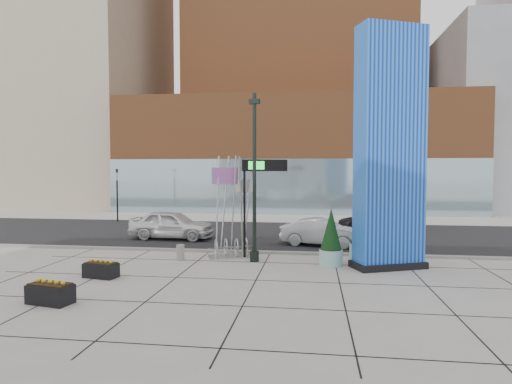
# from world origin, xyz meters

# --- Properties ---
(ground) EXTENTS (160.00, 160.00, 0.00)m
(ground) POSITION_xyz_m (0.00, 0.00, 0.00)
(ground) COLOR #9E9991
(ground) RESTS_ON ground
(street_asphalt) EXTENTS (80.00, 12.00, 0.02)m
(street_asphalt) POSITION_xyz_m (0.00, 10.00, 0.01)
(street_asphalt) COLOR black
(street_asphalt) RESTS_ON ground
(curb_edge) EXTENTS (80.00, 0.30, 0.12)m
(curb_edge) POSITION_xyz_m (0.00, 4.00, 0.06)
(curb_edge) COLOR gray
(curb_edge) RESTS_ON ground
(tower_podium) EXTENTS (34.00, 10.00, 11.00)m
(tower_podium) POSITION_xyz_m (1.00, 27.00, 5.50)
(tower_podium) COLOR brown
(tower_podium) RESTS_ON ground
(tower_glass_front) EXTENTS (34.00, 0.60, 5.00)m
(tower_glass_front) POSITION_xyz_m (1.00, 22.20, 2.50)
(tower_glass_front) COLOR #8CA5B2
(tower_glass_front) RESTS_ON ground
(building_beige_left) EXTENTS (18.00, 20.00, 34.00)m
(building_beige_left) POSITION_xyz_m (-26.00, 34.00, 17.00)
(building_beige_left) COLOR tan
(building_beige_left) RESTS_ON ground
(blue_pylon) EXTENTS (3.21, 2.32, 9.78)m
(blue_pylon) POSITION_xyz_m (6.11, 1.71, 4.72)
(blue_pylon) COLOR #0B2AAB
(blue_pylon) RESTS_ON ground
(lamp_post) EXTENTS (0.49, 0.40, 7.34)m
(lamp_post) POSITION_xyz_m (0.50, 2.20, 3.00)
(lamp_post) COLOR black
(lamp_post) RESTS_ON ground
(public_art_sculpture) EXTENTS (2.30, 1.71, 4.69)m
(public_art_sculpture) POSITION_xyz_m (-0.68, 3.00, 1.23)
(public_art_sculpture) COLOR #B0B2B5
(public_art_sculpture) RESTS_ON ground
(concrete_bollard) EXTENTS (0.36, 0.36, 0.70)m
(concrete_bollard) POSITION_xyz_m (-2.80, 2.00, 0.35)
(concrete_bollard) COLOR gray
(concrete_bollard) RESTS_ON ground
(overhead_street_sign) EXTENTS (2.04, 0.95, 4.49)m
(overhead_street_sign) POSITION_xyz_m (0.73, 2.80, 3.85)
(overhead_street_sign) COLOR black
(overhead_street_sign) RESTS_ON ground
(round_planter_east) EXTENTS (0.94, 0.94, 2.35)m
(round_planter_east) POSITION_xyz_m (6.83, 2.28, 1.11)
(round_planter_east) COLOR #9BD1CD
(round_planter_east) RESTS_ON ground
(round_planter_mid) EXTENTS (1.07, 1.07, 2.67)m
(round_planter_mid) POSITION_xyz_m (5.20, 3.06, 1.26)
(round_planter_mid) COLOR #9BD1CD
(round_planter_mid) RESTS_ON ground
(round_planter_west) EXTENTS (0.97, 0.97, 2.43)m
(round_planter_west) POSITION_xyz_m (3.80, 1.80, 1.15)
(round_planter_west) COLOR #9BD1CD
(round_planter_west) RESTS_ON ground
(box_planter_north) EXTENTS (1.33, 0.84, 0.68)m
(box_planter_north) POSITION_xyz_m (-4.81, -1.36, 0.31)
(box_planter_north) COLOR black
(box_planter_north) RESTS_ON ground
(box_planter_south) EXTENTS (1.44, 0.91, 0.73)m
(box_planter_south) POSITION_xyz_m (-4.78, -4.50, 0.34)
(box_planter_south) COLOR black
(box_planter_south) RESTS_ON ground
(car_white_west) EXTENTS (4.98, 2.23, 1.66)m
(car_white_west) POSITION_xyz_m (-5.09, 7.55, 0.83)
(car_white_west) COLOR silver
(car_white_west) RESTS_ON ground
(car_silver_mid) EXTENTS (4.55, 2.44, 1.42)m
(car_silver_mid) POSITION_xyz_m (3.53, 6.43, 0.71)
(car_silver_mid) COLOR #B8BAC0
(car_silver_mid) RESTS_ON ground
(car_dark_east) EXTENTS (5.10, 2.67, 1.41)m
(car_dark_east) POSITION_xyz_m (7.01, 12.26, 0.71)
(car_dark_east) COLOR black
(car_dark_east) RESTS_ON ground
(traffic_signal) EXTENTS (0.15, 0.18, 4.10)m
(traffic_signal) POSITION_xyz_m (-12.00, 15.00, 2.30)
(traffic_signal) COLOR black
(traffic_signal) RESTS_ON ground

